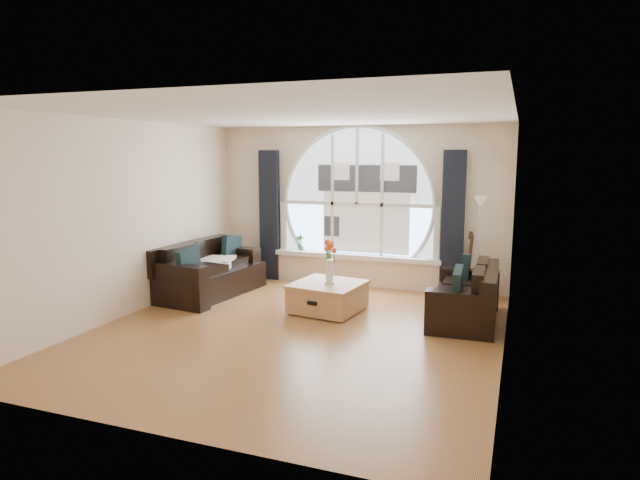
# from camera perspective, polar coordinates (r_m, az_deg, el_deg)

# --- Properties ---
(ground) EXTENTS (5.00, 5.50, 0.01)m
(ground) POSITION_cam_1_polar(r_m,az_deg,el_deg) (7.03, -2.58, -9.57)
(ground) COLOR brown
(ground) RESTS_ON ground
(ceiling) EXTENTS (5.00, 5.50, 0.01)m
(ceiling) POSITION_cam_1_polar(r_m,az_deg,el_deg) (6.68, -2.75, 12.97)
(ceiling) COLOR silver
(ceiling) RESTS_ON ground
(wall_back) EXTENTS (5.00, 0.01, 2.70)m
(wall_back) POSITION_cam_1_polar(r_m,az_deg,el_deg) (9.30, 3.97, 3.49)
(wall_back) COLOR beige
(wall_back) RESTS_ON ground
(wall_front) EXTENTS (5.00, 0.01, 2.70)m
(wall_front) POSITION_cam_1_polar(r_m,az_deg,el_deg) (4.36, -16.93, -3.11)
(wall_front) COLOR beige
(wall_front) RESTS_ON ground
(wall_left) EXTENTS (0.01, 5.50, 2.70)m
(wall_left) POSITION_cam_1_polar(r_m,az_deg,el_deg) (8.03, -19.34, 2.14)
(wall_left) COLOR beige
(wall_left) RESTS_ON ground
(wall_right) EXTENTS (0.01, 5.50, 2.70)m
(wall_right) POSITION_cam_1_polar(r_m,az_deg,el_deg) (6.20, 19.14, 0.28)
(wall_right) COLOR beige
(wall_right) RESTS_ON ground
(attic_slope) EXTENTS (0.92, 5.50, 0.72)m
(attic_slope) POSITION_cam_1_polar(r_m,az_deg,el_deg) (6.15, 16.79, 9.68)
(attic_slope) COLOR silver
(attic_slope) RESTS_ON ground
(arched_window) EXTENTS (2.60, 0.06, 2.15)m
(arched_window) POSITION_cam_1_polar(r_m,az_deg,el_deg) (9.25, 3.93, 5.17)
(arched_window) COLOR silver
(arched_window) RESTS_ON wall_back
(window_sill) EXTENTS (2.90, 0.22, 0.08)m
(window_sill) POSITION_cam_1_polar(r_m,az_deg,el_deg) (9.32, 3.74, -1.71)
(window_sill) COLOR white
(window_sill) RESTS_ON wall_back
(window_frame) EXTENTS (2.76, 0.08, 2.15)m
(window_frame) POSITION_cam_1_polar(r_m,az_deg,el_deg) (9.22, 3.88, 5.16)
(window_frame) COLOR white
(window_frame) RESTS_ON wall_back
(neighbor_house) EXTENTS (1.70, 0.02, 1.50)m
(neighbor_house) POSITION_cam_1_polar(r_m,az_deg,el_deg) (9.20, 4.80, 4.36)
(neighbor_house) COLOR silver
(neighbor_house) RESTS_ON wall_back
(curtain_left) EXTENTS (0.35, 0.12, 2.30)m
(curtain_left) POSITION_cam_1_polar(r_m,az_deg,el_deg) (9.78, -5.28, 2.56)
(curtain_left) COLOR black
(curtain_left) RESTS_ON ground
(curtain_right) EXTENTS (0.35, 0.12, 2.30)m
(curtain_right) POSITION_cam_1_polar(r_m,az_deg,el_deg) (8.89, 13.68, 1.71)
(curtain_right) COLOR black
(curtain_right) RESTS_ON ground
(sofa_left) EXTENTS (1.16, 1.98, 0.83)m
(sofa_left) POSITION_cam_1_polar(r_m,az_deg,el_deg) (8.92, -11.48, -3.08)
(sofa_left) COLOR black
(sofa_left) RESTS_ON ground
(sofa_right) EXTENTS (0.86, 1.66, 0.73)m
(sofa_right) POSITION_cam_1_polar(r_m,az_deg,el_deg) (7.64, 14.91, -5.23)
(sofa_right) COLOR black
(sofa_right) RESTS_ON ground
(coffee_chest) EXTENTS (1.05, 1.05, 0.46)m
(coffee_chest) POSITION_cam_1_polar(r_m,az_deg,el_deg) (7.85, 0.82, -5.83)
(coffee_chest) COLOR #A57849
(coffee_chest) RESTS_ON ground
(throw_blanket) EXTENTS (0.68, 0.68, 0.10)m
(throw_blanket) POSITION_cam_1_polar(r_m,az_deg,el_deg) (9.01, -10.79, -2.29)
(throw_blanket) COLOR silver
(throw_blanket) RESTS_ON sofa_left
(vase_flowers) EXTENTS (0.24, 0.24, 0.70)m
(vase_flowers) POSITION_cam_1_polar(r_m,az_deg,el_deg) (7.67, 1.02, -1.76)
(vase_flowers) COLOR white
(vase_flowers) RESTS_ON coffee_chest
(floor_lamp) EXTENTS (0.24, 0.24, 1.60)m
(floor_lamp) POSITION_cam_1_polar(r_m,az_deg,el_deg) (8.73, 16.21, -0.84)
(floor_lamp) COLOR #B2B2B2
(floor_lamp) RESTS_ON ground
(guitar) EXTENTS (0.41, 0.32, 1.06)m
(guitar) POSITION_cam_1_polar(r_m,az_deg,el_deg) (8.87, 15.39, -2.44)
(guitar) COLOR brown
(guitar) RESTS_ON ground
(potted_plant) EXTENTS (0.16, 0.12, 0.28)m
(potted_plant) POSITION_cam_1_polar(r_m,az_deg,el_deg) (9.63, -2.11, -0.27)
(potted_plant) COLOR #1E6023
(potted_plant) RESTS_ON window_sill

